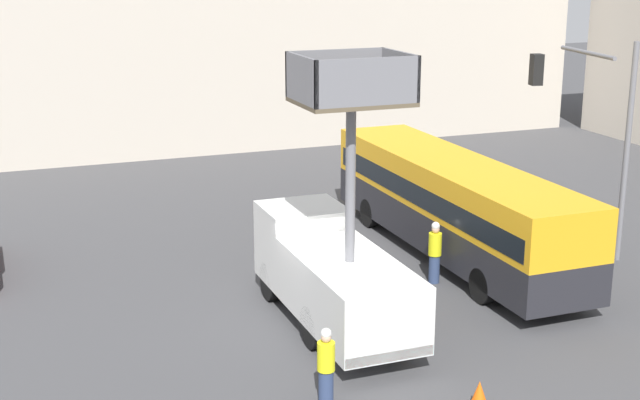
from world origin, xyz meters
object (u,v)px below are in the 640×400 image
traffic_light_pole (598,118)px  road_worker_directing (435,252)px  utility_truck (332,267)px  road_worker_near_truck (326,367)px  traffic_cone_near_truck (479,397)px  city_bus (453,201)px

traffic_light_pole → road_worker_directing: bearing=178.9°
utility_truck → road_worker_near_truck: bearing=-113.4°
traffic_light_pole → road_worker_near_truck: 12.74m
utility_truck → traffic_cone_near_truck: (1.22, -5.29, -1.26)m
city_bus → traffic_cone_near_truck: city_bus is taller
city_bus → road_worker_directing: size_ratio=6.63×
road_worker_near_truck → traffic_cone_near_truck: road_worker_near_truck is taller
traffic_light_pole → road_worker_directing: traffic_light_pole is taller
traffic_light_pole → road_worker_near_truck: (-10.87, -5.56, -3.66)m
utility_truck → road_worker_near_truck: utility_truck is taller
utility_truck → traffic_cone_near_truck: utility_truck is taller
traffic_cone_near_truck → traffic_light_pole: bearing=41.1°
utility_truck → traffic_cone_near_truck: bearing=-77.0°
city_bus → road_worker_near_truck: 10.51m
utility_truck → traffic_light_pole: 9.78m
city_bus → road_worker_directing: city_bus is taller
utility_truck → road_worker_directing: (3.91, 1.75, -0.65)m
traffic_light_pole → road_worker_near_truck: size_ratio=3.86×
traffic_light_pole → utility_truck: bearing=-169.8°
traffic_cone_near_truck → city_bus: bearing=64.3°
city_bus → road_worker_near_truck: size_ratio=6.97×
road_worker_near_truck → traffic_cone_near_truck: 3.27m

